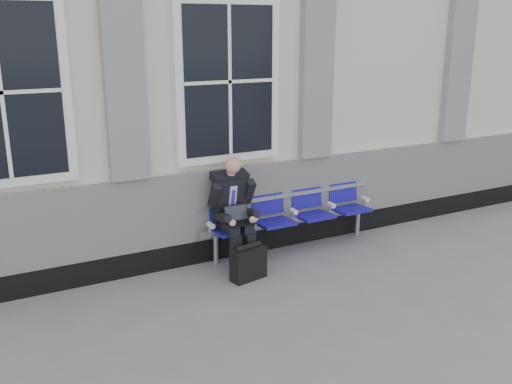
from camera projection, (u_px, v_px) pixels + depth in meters
ground at (259, 309)px, 6.03m from camera, size 70.00×70.00×0.00m
station_building at (147, 73)px, 8.36m from camera, size 14.40×4.40×4.49m
bench at (291, 210)px, 7.53m from camera, size 2.60×0.47×0.91m
businessman at (233, 208)px, 6.96m from camera, size 0.55×0.74×1.38m
briefcase at (248, 263)px, 6.70m from camera, size 0.46×0.26×0.44m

